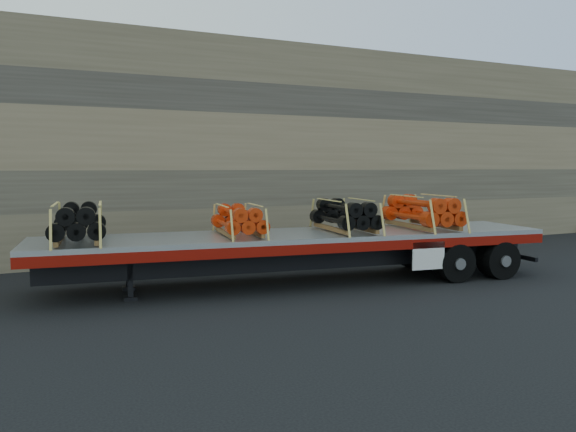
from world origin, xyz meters
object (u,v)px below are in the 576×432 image
at_px(bundle_midfront, 239,221).
at_px(bundle_midrear, 345,216).
at_px(trailer, 300,258).
at_px(bundle_front, 78,223).
at_px(bundle_rear, 422,213).

bearing_deg(bundle_midfront, bundle_midrear, 0.00).
relative_size(trailer, bundle_front, 5.62).
bearing_deg(bundle_front, trailer, -0.00).
bearing_deg(bundle_rear, bundle_midrear, -180.00).
xyz_separation_m(trailer, bundle_front, (-5.10, 0.62, 1.03)).
bearing_deg(bundle_rear, trailer, -180.00).
height_order(trailer, bundle_midrear, bundle_midrear).
bearing_deg(bundle_midrear, trailer, 180.00).
relative_size(trailer, bundle_midfront, 6.45).
relative_size(bundle_midfront, bundle_midrear, 0.90).
height_order(trailer, bundle_rear, bundle_rear).
xyz_separation_m(bundle_front, bundle_midfront, (3.57, -0.43, -0.05)).
bearing_deg(bundle_midfront, trailer, 0.00).
bearing_deg(trailer, bundle_front, 180.00).
bearing_deg(trailer, bundle_midrear, -0.00).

